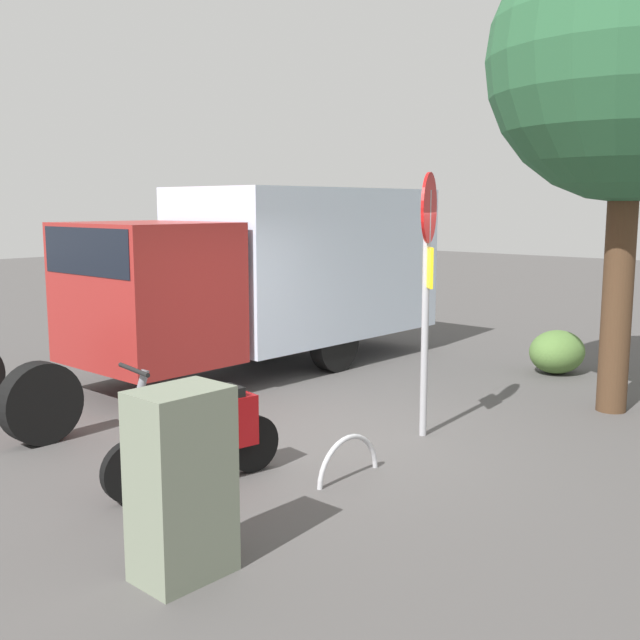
{
  "coord_description": "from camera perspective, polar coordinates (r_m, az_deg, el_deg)",
  "views": [
    {
      "loc": [
        6.34,
        5.33,
        2.58
      ],
      "look_at": [
        -0.49,
        -0.73,
        1.18
      ],
      "focal_mm": 42.23,
      "sensor_mm": 36.0,
      "label": 1
    }
  ],
  "objects": [
    {
      "name": "ground_plane",
      "position": [
        8.68,
        1.45,
        -8.59
      ],
      "size": [
        60.0,
        60.0,
        0.0
      ],
      "primitive_type": "plane",
      "color": "#4B4847"
    },
    {
      "name": "box_truck_near",
      "position": [
        11.83,
        -4.15,
        3.88
      ],
      "size": [
        7.92,
        2.26,
        2.84
      ],
      "rotation": [
        0.0,
        0.0,
        -0.01
      ],
      "color": "black",
      "rests_on": "ground"
    },
    {
      "name": "motorcycle",
      "position": [
        7.09,
        -9.2,
        -8.29
      ],
      "size": [
        1.8,
        0.63,
        1.2
      ],
      "rotation": [
        0.0,
        0.0,
        -0.17
      ],
      "color": "black",
      "rests_on": "ground"
    },
    {
      "name": "stop_sign",
      "position": [
        8.32,
        8.13,
        4.28
      ],
      "size": [
        0.71,
        0.33,
        2.93
      ],
      "color": "#9E9EA3",
      "rests_on": "ground"
    },
    {
      "name": "street_tree",
      "position": [
        10.1,
        22.56,
        17.75
      ],
      "size": [
        3.4,
        3.4,
        6.01
      ],
      "color": "#47301E",
      "rests_on": "ground"
    },
    {
      "name": "utility_cabinet",
      "position": [
        5.4,
        -10.45,
        -12.11
      ],
      "size": [
        0.66,
        0.47,
        1.35
      ],
      "primitive_type": "cube",
      "rotation": [
        0.0,
        0.0,
        -0.01
      ],
      "color": "slate",
      "rests_on": "ground"
    },
    {
      "name": "bike_rack_hoop",
      "position": [
        7.35,
        2.18,
        -11.86
      ],
      "size": [
        0.85,
        0.08,
        0.85
      ],
      "primitive_type": "torus",
      "rotation": [
        1.57,
        0.0,
        -0.03
      ],
      "color": "#B7B7BC",
      "rests_on": "ground"
    },
    {
      "name": "shrub_near_sign",
      "position": [
        12.19,
        17.53,
        -2.31
      ],
      "size": [
        0.98,
        0.8,
        0.67
      ],
      "primitive_type": "ellipsoid",
      "color": "#507336",
      "rests_on": "ground"
    }
  ]
}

